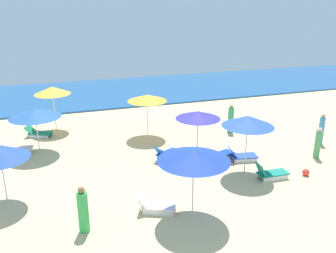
% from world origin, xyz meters
% --- Properties ---
extents(ocean, '(60.00, 10.15, 0.12)m').
position_xyz_m(ocean, '(0.00, 24.92, 0.06)').
color(ocean, '#215490').
rests_on(ocean, ground_plane).
extents(umbrella_1, '(2.16, 2.16, 2.42)m').
position_xyz_m(umbrella_1, '(-0.27, 13.97, 2.24)').
color(umbrella_1, silver).
rests_on(umbrella_1, ground_plane).
extents(umbrella_3, '(2.21, 2.21, 2.67)m').
position_xyz_m(umbrella_3, '(2.53, 8.17, 2.44)').
color(umbrella_3, silver).
rests_on(umbrella_3, ground_plane).
extents(lounge_chair_3_0, '(1.45, 0.89, 0.66)m').
position_xyz_m(lounge_chair_3_0, '(3.11, 9.42, 0.25)').
color(lounge_chair_3_0, silver).
rests_on(lounge_chair_3_0, ground_plane).
extents(lounge_chair_3_1, '(1.44, 0.63, 0.76)m').
position_xyz_m(lounge_chair_3_1, '(3.34, 7.38, 0.26)').
color(lounge_chair_3_1, silver).
rests_on(lounge_chair_3_1, ground_plane).
extents(umbrella_5, '(2.47, 2.47, 2.54)m').
position_xyz_m(umbrella_5, '(-0.90, 5.79, 2.34)').
color(umbrella_5, silver).
rests_on(umbrella_5, ground_plane).
extents(lounge_chair_5_0, '(1.47, 1.12, 0.63)m').
position_xyz_m(lounge_chair_5_0, '(-2.02, 6.50, 0.24)').
color(lounge_chair_5_0, silver).
rests_on(lounge_chair_5_0, ground_plane).
extents(umbrella_7, '(2.04, 2.04, 2.61)m').
position_xyz_m(umbrella_7, '(-5.13, 16.72, 2.39)').
color(umbrella_7, silver).
rests_on(umbrella_7, ground_plane).
extents(lounge_chair_7_0, '(1.56, 1.17, 0.62)m').
position_xyz_m(lounge_chair_7_0, '(-6.11, 15.87, 0.23)').
color(lounge_chair_7_0, silver).
rests_on(lounge_chair_7_0, ground_plane).
extents(umbrella_8, '(2.18, 2.18, 2.21)m').
position_xyz_m(umbrella_8, '(1.41, 10.85, 2.02)').
color(umbrella_8, silver).
rests_on(umbrella_8, ground_plane).
extents(lounge_chair_8_0, '(1.46, 1.15, 0.73)m').
position_xyz_m(lounge_chair_8_0, '(-0.21, 10.72, 0.28)').
color(lounge_chair_8_0, silver).
rests_on(lounge_chair_8_0, ground_plane).
extents(lounge_chair_8_1, '(1.46, 0.97, 0.62)m').
position_xyz_m(lounge_chair_8_1, '(2.22, 9.86, 0.24)').
color(lounge_chair_8_1, silver).
rests_on(lounge_chair_8_1, ground_plane).
extents(umbrella_9, '(2.49, 2.49, 2.28)m').
position_xyz_m(umbrella_9, '(-6.04, 13.50, 2.06)').
color(umbrella_9, silver).
rests_on(umbrella_9, ground_plane).
extents(lounge_chair_9_0, '(1.45, 0.68, 0.67)m').
position_xyz_m(lounge_chair_9_0, '(-7.08, 13.72, 0.25)').
color(lounge_chair_9_0, silver).
rests_on(lounge_chair_9_0, ground_plane).
extents(beachgoer_0, '(0.40, 0.40, 1.55)m').
position_xyz_m(beachgoer_0, '(6.70, 8.56, 0.74)').
color(beachgoer_0, '#539D64').
rests_on(beachgoer_0, ground_plane).
extents(beachgoer_2, '(0.43, 0.43, 1.64)m').
position_xyz_m(beachgoer_2, '(-4.59, 6.12, 0.76)').
color(beachgoer_2, green).
rests_on(beachgoer_2, ground_plane).
extents(beachgoer_3, '(0.44, 0.44, 1.71)m').
position_xyz_m(beachgoer_3, '(4.44, 13.10, 0.80)').
color(beachgoer_3, '#38985F').
rests_on(beachgoer_3, ground_plane).
extents(beachgoer_4, '(0.40, 0.40, 1.67)m').
position_xyz_m(beachgoer_4, '(8.13, 10.00, 0.79)').
color(beachgoer_4, '#4494C6').
rests_on(beachgoer_4, ground_plane).
extents(beach_ball_0, '(0.37, 0.37, 0.37)m').
position_xyz_m(beach_ball_0, '(9.13, 11.19, 0.19)').
color(beach_ball_0, '#34A5DA').
rests_on(beach_ball_0, ground_plane).
extents(beach_ball_2, '(0.31, 0.31, 0.31)m').
position_xyz_m(beach_ball_2, '(4.98, 7.14, 0.15)').
color(beach_ball_2, '#EF372F').
rests_on(beach_ball_2, ground_plane).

